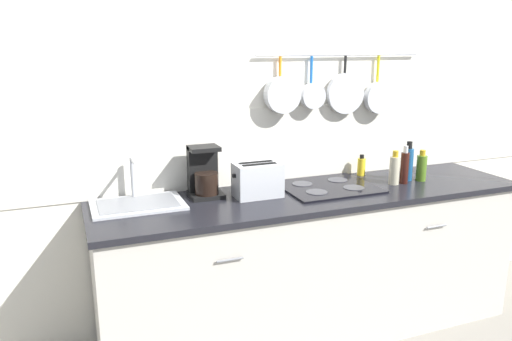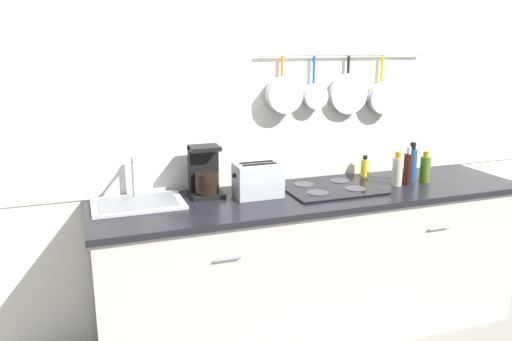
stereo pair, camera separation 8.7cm
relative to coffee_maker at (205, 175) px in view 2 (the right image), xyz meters
The scene contains 13 objects.
ground_plane 1.23m from the coffee_maker, 16.00° to the right, with size 12.00×12.00×0.00m, color gray.
wall_back 0.70m from the coffee_maker, 15.48° to the left, with size 7.20×0.16×2.60m.
cabinet_base 0.89m from the coffee_maker, 16.00° to the right, with size 2.58×0.61×0.88m.
countertop 0.67m from the coffee_maker, 16.00° to the right, with size 2.62×0.64×0.03m.
sink_basin 0.41m from the coffee_maker, behind, with size 0.49×0.34×0.24m.
coffee_maker is the anchor object (origin of this frame).
toaster 0.31m from the coffee_maker, 23.95° to the right, with size 0.28×0.16×0.20m.
cooktop 0.76m from the coffee_maker, ahead, with size 0.56×0.48×0.01m.
bottle_olive_oil 1.11m from the coffee_maker, ahead, with size 0.05×0.05×0.14m.
bottle_vinegar 1.19m from the coffee_maker, ahead, with size 0.06×0.06×0.21m.
bottle_dish_soap 1.26m from the coffee_maker, ahead, with size 0.05×0.05×0.24m.
bottle_sesame_oil 1.32m from the coffee_maker, ahead, with size 0.06×0.06×0.25m.
bottle_hot_sauce 1.40m from the coffee_maker, ahead, with size 0.06×0.06×0.20m.
Camera 2 is at (-1.29, -2.54, 1.77)m, focal length 35.00 mm.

